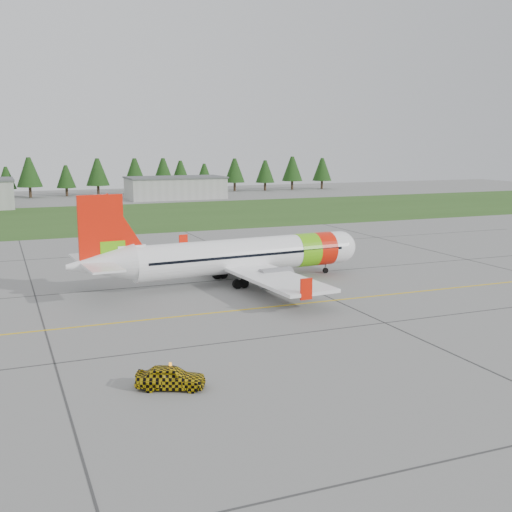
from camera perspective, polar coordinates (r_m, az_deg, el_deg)
name	(u,v)px	position (r m, az deg, el deg)	size (l,w,h in m)	color
ground	(269,337)	(47.20, 1.12, -7.23)	(320.00, 320.00, 0.00)	gray
aircraft	(238,256)	(64.82, -1.60, -0.01)	(31.15, 28.79, 9.43)	white
follow_me_car	(170,355)	(37.47, -7.65, -8.72)	(1.62, 1.37, 4.04)	#DAB80C
grass_strip	(98,218)	(125.45, -13.89, 3.32)	(320.00, 50.00, 0.03)	#30561E
taxi_guideline	(231,311)	(54.35, -2.23, -4.90)	(120.00, 0.25, 0.02)	gold
hangar_east	(175,188)	(165.44, -7.17, 5.98)	(24.00, 12.00, 5.20)	#A8A8A3
treeline	(65,177)	(180.50, -16.61, 6.74)	(160.00, 8.00, 10.00)	#1C3F14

